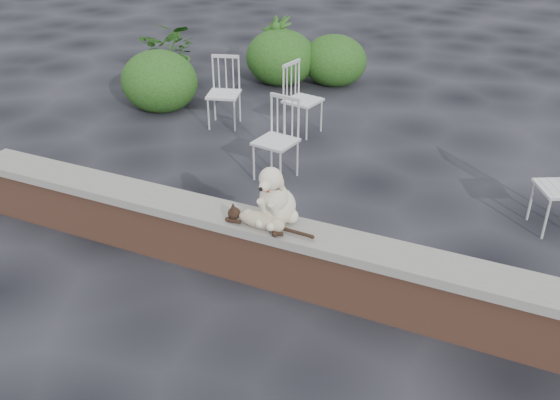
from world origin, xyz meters
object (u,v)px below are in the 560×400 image
at_px(chair_e, 303,99).
at_px(potted_plant_b, 276,49).
at_px(dog, 278,192).
at_px(cat, 262,219).
at_px(potted_plant_a, 173,54).
at_px(chair_a, 224,93).
at_px(chair_b, 276,140).

bearing_deg(chair_e, potted_plant_b, 44.17).
xyz_separation_m(dog, potted_plant_b, (-2.42, 5.09, -0.34)).
relative_size(cat, potted_plant_a, 0.86).
bearing_deg(chair_e, cat, -152.38).
distance_m(chair_e, potted_plant_b, 2.35).
distance_m(cat, chair_e, 3.45).
bearing_deg(potted_plant_b, potted_plant_a, -142.49).
height_order(cat, chair_a, chair_a).
distance_m(cat, potted_plant_a, 5.60).
relative_size(dog, cat, 0.60).
relative_size(dog, potted_plant_b, 0.54).
bearing_deg(cat, potted_plant_b, 119.65).
height_order(chair_e, potted_plant_a, potted_plant_a).
distance_m(chair_b, potted_plant_b, 3.68).
relative_size(cat, chair_b, 0.98).
xyz_separation_m(chair_a, chair_b, (1.33, -1.16, 0.00)).
height_order(dog, chair_a, dog).
xyz_separation_m(cat, potted_plant_a, (-3.67, 4.22, -0.12)).
xyz_separation_m(dog, potted_plant_a, (-3.75, 4.07, -0.32)).
bearing_deg(chair_b, cat, -59.78).
height_order(chair_e, potted_plant_b, potted_plant_b).
distance_m(chair_b, potted_plant_a, 3.71).
relative_size(chair_b, potted_plant_a, 0.88).
bearing_deg(dog, cat, -112.46).
bearing_deg(potted_plant_b, chair_e, -56.12).
height_order(dog, chair_b, dog).
height_order(dog, chair_e, dog).
relative_size(cat, chair_a, 0.98).
xyz_separation_m(dog, chair_b, (-0.85, 1.76, -0.39)).
distance_m(dog, chair_e, 3.35).
bearing_deg(potted_plant_b, chair_b, -64.87).
distance_m(chair_a, potted_plant_a, 1.95).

